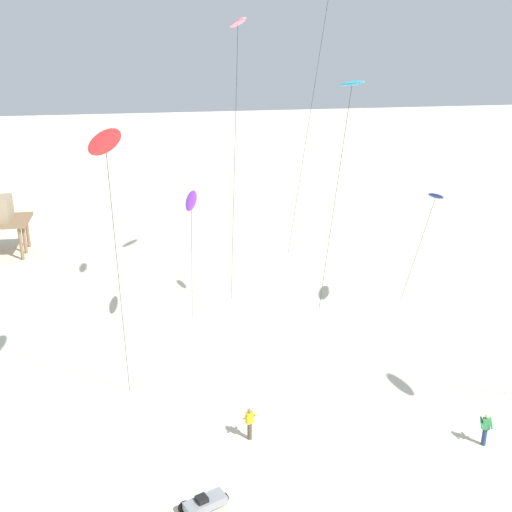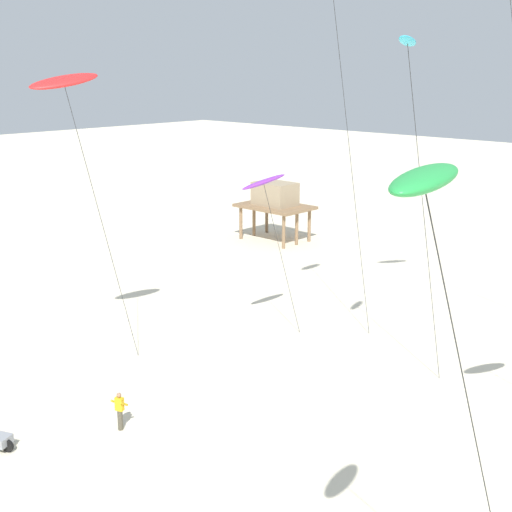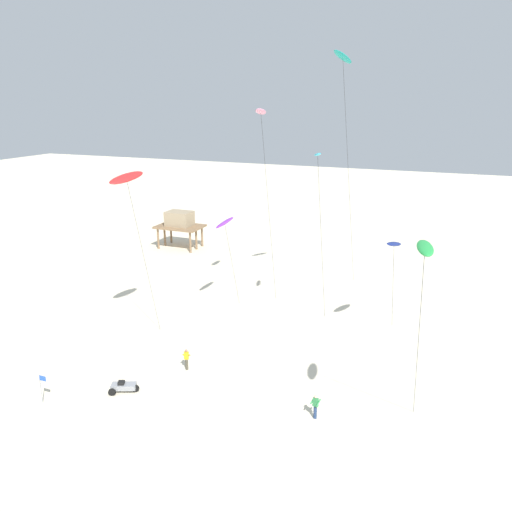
{
  "view_description": "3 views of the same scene",
  "coord_description": "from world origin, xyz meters",
  "px_view_note": "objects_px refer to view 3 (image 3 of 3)",
  "views": [
    {
      "loc": [
        -7.44,
        -15.48,
        18.43
      ],
      "look_at": [
        -2.95,
        9.81,
        8.94
      ],
      "focal_mm": 43.78,
      "sensor_mm": 36.0,
      "label": 1
    },
    {
      "loc": [
        18.58,
        -6.14,
        14.58
      ],
      "look_at": [
        -0.03,
        13.62,
        7.2
      ],
      "focal_mm": 48.95,
      "sensor_mm": 36.0,
      "label": 2
    },
    {
      "loc": [
        14.43,
        -21.11,
        19.67
      ],
      "look_at": [
        0.34,
        13.74,
        8.09
      ],
      "focal_mm": 35.94,
      "sensor_mm": 36.0,
      "label": 3
    }
  ],
  "objects_px": {
    "kite_teal": "(343,61)",
    "kite_flyer_middle": "(315,406)",
    "stilt_house": "(180,222)",
    "kite_purple": "(225,223)",
    "kite_red": "(127,178)",
    "kite_pink": "(261,114)",
    "kite_navy": "(394,244)",
    "kite_flyer_nearest": "(187,359)",
    "beach_buggy": "(123,386)",
    "kite_cyan": "(318,159)",
    "marker_flag": "(42,383)",
    "kite_green": "(425,250)"
  },
  "relations": [
    {
      "from": "kite_teal",
      "to": "kite_flyer_middle",
      "type": "relative_size",
      "value": 14.1
    },
    {
      "from": "stilt_house",
      "to": "kite_purple",
      "type": "bearing_deg",
      "value": -49.64
    },
    {
      "from": "kite_red",
      "to": "kite_flyer_middle",
      "type": "xyz_separation_m",
      "value": [
        16.38,
        -4.34,
        -13.02
      ]
    },
    {
      "from": "kite_pink",
      "to": "kite_navy",
      "type": "distance_m",
      "value": 15.57
    },
    {
      "from": "kite_flyer_nearest",
      "to": "beach_buggy",
      "type": "bearing_deg",
      "value": -120.43
    },
    {
      "from": "kite_flyer_nearest",
      "to": "kite_flyer_middle",
      "type": "height_order",
      "value": "same"
    },
    {
      "from": "kite_cyan",
      "to": "kite_navy",
      "type": "height_order",
      "value": "kite_cyan"
    },
    {
      "from": "kite_navy",
      "to": "kite_red",
      "type": "bearing_deg",
      "value": -156.5
    },
    {
      "from": "kite_flyer_nearest",
      "to": "marker_flag",
      "type": "bearing_deg",
      "value": -131.63
    },
    {
      "from": "kite_red",
      "to": "kite_purple",
      "type": "height_order",
      "value": "kite_red"
    },
    {
      "from": "kite_pink",
      "to": "kite_green",
      "type": "distance_m",
      "value": 23.64
    },
    {
      "from": "kite_pink",
      "to": "kite_navy",
      "type": "relative_size",
      "value": 2.09
    },
    {
      "from": "kite_cyan",
      "to": "kite_teal",
      "type": "relative_size",
      "value": 0.67
    },
    {
      "from": "kite_green",
      "to": "kite_purple",
      "type": "xyz_separation_m",
      "value": [
        -18.17,
        16.03,
        -3.89
      ]
    },
    {
      "from": "kite_green",
      "to": "kite_purple",
      "type": "height_order",
      "value": "kite_green"
    },
    {
      "from": "kite_red",
      "to": "kite_flyer_middle",
      "type": "height_order",
      "value": "kite_red"
    },
    {
      "from": "kite_teal",
      "to": "marker_flag",
      "type": "xyz_separation_m",
      "value": [
        -14.31,
        -21.96,
        -21.12
      ]
    },
    {
      "from": "kite_green",
      "to": "beach_buggy",
      "type": "bearing_deg",
      "value": 176.76
    },
    {
      "from": "kite_flyer_middle",
      "to": "kite_green",
      "type": "bearing_deg",
      "value": -28.21
    },
    {
      "from": "kite_pink",
      "to": "marker_flag",
      "type": "distance_m",
      "value": 26.92
    },
    {
      "from": "beach_buggy",
      "to": "kite_pink",
      "type": "bearing_deg",
      "value": 76.24
    },
    {
      "from": "kite_flyer_nearest",
      "to": "stilt_house",
      "type": "xyz_separation_m",
      "value": [
        -17.24,
        28.89,
        2.76
      ]
    },
    {
      "from": "stilt_house",
      "to": "marker_flag",
      "type": "distance_m",
      "value": 38.0
    },
    {
      "from": "kite_pink",
      "to": "kite_teal",
      "type": "height_order",
      "value": "kite_teal"
    },
    {
      "from": "kite_red",
      "to": "kite_teal",
      "type": "height_order",
      "value": "kite_teal"
    },
    {
      "from": "kite_cyan",
      "to": "stilt_house",
      "type": "xyz_separation_m",
      "value": [
        -24.43,
        19.81,
        -11.54
      ]
    },
    {
      "from": "kite_green",
      "to": "kite_cyan",
      "type": "height_order",
      "value": "kite_cyan"
    },
    {
      "from": "kite_purple",
      "to": "marker_flag",
      "type": "relative_size",
      "value": 4.48
    },
    {
      "from": "kite_teal",
      "to": "kite_flyer_nearest",
      "type": "distance_m",
      "value": 27.15
    },
    {
      "from": "kite_purple",
      "to": "stilt_house",
      "type": "height_order",
      "value": "kite_purple"
    },
    {
      "from": "marker_flag",
      "to": "kite_cyan",
      "type": "bearing_deg",
      "value": 50.12
    },
    {
      "from": "kite_purple",
      "to": "kite_flyer_middle",
      "type": "height_order",
      "value": "kite_purple"
    },
    {
      "from": "kite_flyer_nearest",
      "to": "stilt_house",
      "type": "distance_m",
      "value": 33.76
    },
    {
      "from": "kite_teal",
      "to": "kite_flyer_nearest",
      "type": "xyz_separation_m",
      "value": [
        -7.6,
        -14.41,
        -21.72
      ]
    },
    {
      "from": "kite_green",
      "to": "kite_cyan",
      "type": "distance_m",
      "value": 17.48
    },
    {
      "from": "kite_flyer_nearest",
      "to": "kite_teal",
      "type": "bearing_deg",
      "value": 62.2
    },
    {
      "from": "kite_red",
      "to": "beach_buggy",
      "type": "height_order",
      "value": "kite_red"
    },
    {
      "from": "kite_cyan",
      "to": "kite_teal",
      "type": "height_order",
      "value": "kite_teal"
    },
    {
      "from": "kite_pink",
      "to": "beach_buggy",
      "type": "height_order",
      "value": "kite_pink"
    },
    {
      "from": "marker_flag",
      "to": "kite_flyer_nearest",
      "type": "bearing_deg",
      "value": 48.37
    },
    {
      "from": "kite_cyan",
      "to": "kite_navy",
      "type": "bearing_deg",
      "value": 10.73
    },
    {
      "from": "beach_buggy",
      "to": "marker_flag",
      "type": "bearing_deg",
      "value": -142.65
    },
    {
      "from": "kite_red",
      "to": "stilt_house",
      "type": "height_order",
      "value": "kite_red"
    },
    {
      "from": "kite_pink",
      "to": "kite_red",
      "type": "distance_m",
      "value": 12.86
    },
    {
      "from": "kite_pink",
      "to": "kite_flyer_nearest",
      "type": "xyz_separation_m",
      "value": [
        -1.37,
        -11.75,
        -17.52
      ]
    },
    {
      "from": "kite_flyer_nearest",
      "to": "beach_buggy",
      "type": "xyz_separation_m",
      "value": [
        -2.59,
        -4.41,
        -0.46
      ]
    },
    {
      "from": "kite_pink",
      "to": "stilt_house",
      "type": "xyz_separation_m",
      "value": [
        -18.61,
        17.14,
        -14.77
      ]
    },
    {
      "from": "kite_purple",
      "to": "kite_flyer_middle",
      "type": "relative_size",
      "value": 5.64
    },
    {
      "from": "kite_cyan",
      "to": "beach_buggy",
      "type": "xyz_separation_m",
      "value": [
        -9.78,
        -13.49,
        -14.76
      ]
    },
    {
      "from": "kite_purple",
      "to": "kite_flyer_nearest",
      "type": "distance_m",
      "value": 13.35
    }
  ]
}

